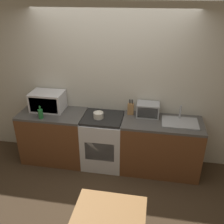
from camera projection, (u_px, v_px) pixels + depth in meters
ground_plane at (100, 191)px, 3.77m from camera, size 16.00×16.00×0.00m
wall_back at (112, 86)px, 4.10m from camera, size 10.00×0.06×2.60m
counter_left_run at (55, 136)px, 4.33m from camera, size 1.07×0.62×0.90m
counter_right_run at (160, 146)px, 4.04m from camera, size 1.24×0.62×0.90m
stove_range at (103, 141)px, 4.19m from camera, size 0.65×0.62×0.90m
kettle at (98, 114)px, 3.93m from camera, size 0.16×0.16×0.17m
microwave at (48, 101)px, 4.16m from camera, size 0.54×0.37×0.32m
bottle at (41, 114)px, 3.92m from camera, size 0.08×0.08×0.21m
knife_block at (131, 109)px, 4.03m from camera, size 0.10×0.06×0.26m
toaster_oven at (148, 110)px, 3.97m from camera, size 0.35×0.25×0.22m
sink_basin at (180, 122)px, 3.80m from camera, size 0.54×0.37×0.24m
dining_table at (109, 223)px, 2.52m from camera, size 0.72×0.58×0.74m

